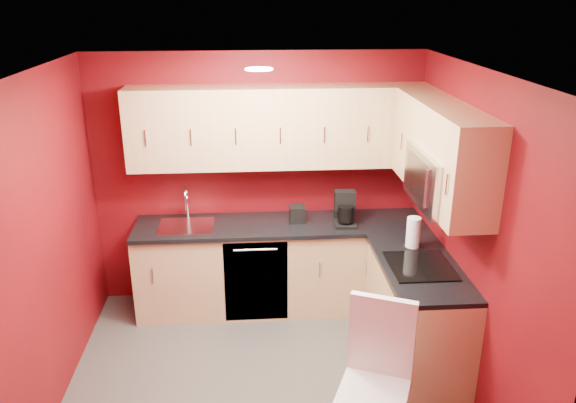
{
  "coord_description": "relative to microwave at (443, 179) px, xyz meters",
  "views": [
    {
      "loc": [
        -0.09,
        -3.79,
        3.01
      ],
      "look_at": [
        0.23,
        0.55,
        1.37
      ],
      "focal_mm": 35.0,
      "sensor_mm": 36.0,
      "label": 1
    }
  ],
  "objects": [
    {
      "name": "floor",
      "position": [
        -1.39,
        -0.2,
        -1.66
      ],
      "size": [
        3.2,
        3.2,
        0.0
      ],
      "primitive_type": "plane",
      "color": "#444240",
      "rests_on": "ground"
    },
    {
      "name": "ceiling",
      "position": [
        -1.39,
        -0.2,
        0.84
      ],
      "size": [
        3.2,
        3.2,
        0.0
      ],
      "primitive_type": "plane",
      "rotation": [
        3.14,
        0.0,
        0.0
      ],
      "color": "white",
      "rests_on": "wall_back"
    },
    {
      "name": "wall_back",
      "position": [
        -1.39,
        1.3,
        -0.41
      ],
      "size": [
        3.2,
        0.0,
        3.2
      ],
      "primitive_type": "plane",
      "rotation": [
        1.57,
        0.0,
        0.0
      ],
      "color": "maroon",
      "rests_on": "floor"
    },
    {
      "name": "wall_front",
      "position": [
        -1.39,
        -1.7,
        -0.41
      ],
      "size": [
        3.2,
        0.0,
        3.2
      ],
      "primitive_type": "plane",
      "rotation": [
        -1.57,
        0.0,
        0.0
      ],
      "color": "maroon",
      "rests_on": "floor"
    },
    {
      "name": "wall_left",
      "position": [
        -2.99,
        -0.2,
        -0.41
      ],
      "size": [
        0.0,
        3.0,
        3.0
      ],
      "primitive_type": "plane",
      "rotation": [
        1.57,
        0.0,
        1.57
      ],
      "color": "maroon",
      "rests_on": "floor"
    },
    {
      "name": "wall_right",
      "position": [
        0.21,
        -0.2,
        -0.41
      ],
      "size": [
        0.0,
        3.0,
        3.0
      ],
      "primitive_type": "plane",
      "rotation": [
        1.57,
        0.0,
        -1.57
      ],
      "color": "maroon",
      "rests_on": "floor"
    },
    {
      "name": "base_cabinets_back",
      "position": [
        -1.19,
        1.0,
        -1.22
      ],
      "size": [
        2.8,
        0.6,
        0.87
      ],
      "primitive_type": "cube",
      "color": "tan",
      "rests_on": "floor"
    },
    {
      "name": "base_cabinets_right",
      "position": [
        -0.09,
        0.05,
        -1.22
      ],
      "size": [
        0.6,
        1.3,
        0.87
      ],
      "primitive_type": "cube",
      "color": "tan",
      "rests_on": "floor"
    },
    {
      "name": "countertop_back",
      "position": [
        -1.19,
        0.99,
        -0.77
      ],
      "size": [
        2.8,
        0.63,
        0.04
      ],
      "primitive_type": "cube",
      "color": "black",
      "rests_on": "base_cabinets_back"
    },
    {
      "name": "countertop_right",
      "position": [
        -0.11,
        0.04,
        -0.77
      ],
      "size": [
        0.63,
        1.27,
        0.04
      ],
      "primitive_type": "cube",
      "color": "black",
      "rests_on": "base_cabinets_right"
    },
    {
      "name": "upper_cabinets_back",
      "position": [
        -1.19,
        1.13,
        0.17
      ],
      "size": [
        2.8,
        0.35,
        0.75
      ],
      "primitive_type": "cube",
      "color": "tan",
      "rests_on": "wall_back"
    },
    {
      "name": "upper_cabinets_right",
      "position": [
        0.03,
        0.24,
        0.23
      ],
      "size": [
        0.35,
        1.55,
        0.75
      ],
      "color": "tan",
      "rests_on": "wall_right"
    },
    {
      "name": "microwave",
      "position": [
        0.0,
        0.0,
        0.0
      ],
      "size": [
        0.42,
        0.76,
        0.42
      ],
      "color": "silver",
      "rests_on": "upper_cabinets_right"
    },
    {
      "name": "cooktop",
      "position": [
        -0.11,
        0.0,
        -0.74
      ],
      "size": [
        0.5,
        0.55,
        0.01
      ],
      "primitive_type": "cube",
      "color": "black",
      "rests_on": "countertop_right"
    },
    {
      "name": "sink",
      "position": [
        -2.09,
        1.0,
        -0.72
      ],
      "size": [
        0.52,
        0.42,
        0.35
      ],
      "color": "silver",
      "rests_on": "countertop_back"
    },
    {
      "name": "dishwasher_front",
      "position": [
        -1.44,
        0.71,
        -1.22
      ],
      "size": [
        0.6,
        0.02,
        0.82
      ],
      "primitive_type": "cube",
      "color": "black",
      "rests_on": "base_cabinets_back"
    },
    {
      "name": "downlight",
      "position": [
        -1.39,
        0.1,
        0.82
      ],
      "size": [
        0.2,
        0.2,
        0.01
      ],
      "primitive_type": "cylinder",
      "color": "white",
      "rests_on": "ceiling"
    },
    {
      "name": "coffee_maker",
      "position": [
        -0.58,
        0.89,
        -0.59
      ],
      "size": [
        0.2,
        0.27,
        0.33
      ],
      "primitive_type": null,
      "rotation": [
        0.0,
        0.0,
        -0.03
      ],
      "color": "black",
      "rests_on": "countertop_back"
    },
    {
      "name": "napkin_holder",
      "position": [
        -1.03,
        1.02,
        -0.67
      ],
      "size": [
        0.15,
        0.15,
        0.16
      ],
      "primitive_type": null,
      "rotation": [
        0.0,
        0.0,
        0.0
      ],
      "color": "black",
      "rests_on": "countertop_back"
    },
    {
      "name": "paper_towel",
      "position": [
        -0.08,
        0.36,
        -0.61
      ],
      "size": [
        0.21,
        0.21,
        0.28
      ],
      "primitive_type": null,
      "rotation": [
        0.0,
        0.0,
        -0.36
      ],
      "color": "white",
      "rests_on": "countertop_right"
    },
    {
      "name": "dining_chair",
      "position": [
        -0.69,
        -0.99,
        -1.1
      ],
      "size": [
        0.6,
        0.61,
        1.11
      ],
      "primitive_type": null,
      "rotation": [
        0.0,
        0.0,
        -0.41
      ],
      "color": "white",
      "rests_on": "floor"
    }
  ]
}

